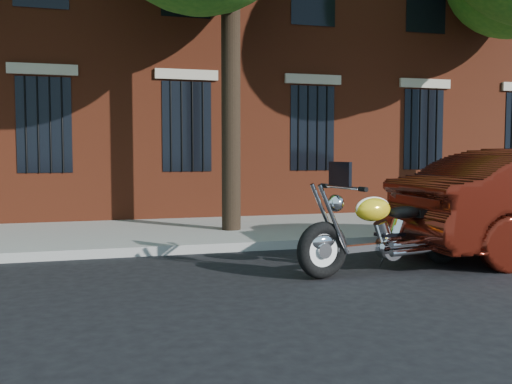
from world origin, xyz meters
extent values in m
plane|color=black|center=(0.00, 0.00, 0.00)|extent=(120.00, 120.00, 0.00)
cube|color=gray|center=(0.00, 1.38, 0.07)|extent=(40.00, 0.16, 0.15)
cube|color=gray|center=(0.00, 3.26, 0.07)|extent=(40.00, 3.60, 0.15)
cube|color=maroon|center=(0.00, 10.06, 6.00)|extent=(26.00, 10.00, 12.00)
cube|color=black|center=(0.00, 5.11, 2.20)|extent=(1.10, 0.14, 2.00)
cube|color=#B2A893|center=(0.00, 5.08, 3.35)|extent=(1.40, 0.20, 0.22)
cylinder|color=black|center=(0.00, 5.03, 2.20)|extent=(0.04, 0.04, 2.00)
cylinder|color=black|center=(0.50, 2.90, 2.50)|extent=(0.36, 0.36, 5.00)
torus|color=black|center=(0.78, -0.95, 0.38)|extent=(0.76, 0.31, 0.74)
torus|color=black|center=(2.85, -0.52, 0.38)|extent=(0.76, 0.31, 0.74)
cylinder|color=white|center=(0.78, -0.95, 0.38)|extent=(0.56, 0.18, 0.55)
cylinder|color=white|center=(2.85, -0.52, 0.38)|extent=(0.56, 0.18, 0.55)
ellipsoid|color=white|center=(0.78, -0.95, 0.49)|extent=(0.41, 0.22, 0.21)
ellipsoid|color=yellow|center=(2.85, -0.52, 0.51)|extent=(0.41, 0.23, 0.21)
cube|color=white|center=(1.82, -0.73, 0.36)|extent=(1.65, 0.44, 0.09)
cylinder|color=white|center=(1.87, -0.72, 0.33)|extent=(0.39, 0.27, 0.36)
cylinder|color=white|center=(2.45, -0.81, 0.34)|extent=(1.38, 0.38, 0.10)
ellipsoid|color=yellow|center=(1.58, -0.78, 0.87)|extent=(0.60, 0.42, 0.32)
ellipsoid|color=black|center=(2.12, -0.67, 0.80)|extent=(0.59, 0.42, 0.17)
cube|color=black|center=(2.76, -0.25, 0.50)|extent=(0.56, 0.28, 0.42)
cube|color=black|center=(2.87, -0.81, 0.50)|extent=(0.56, 0.28, 0.42)
cylinder|color=white|center=(1.09, -0.88, 1.18)|extent=(0.21, 0.86, 0.04)
sphere|color=white|center=(0.98, -0.91, 0.98)|extent=(0.26, 0.26, 0.22)
cube|color=black|center=(1.04, -0.89, 1.35)|extent=(0.13, 0.44, 0.31)
cube|color=red|center=(3.29, -0.77, 1.05)|extent=(0.24, 0.07, 0.16)
camera|label=1|loc=(-2.01, -7.67, 1.63)|focal=40.00mm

